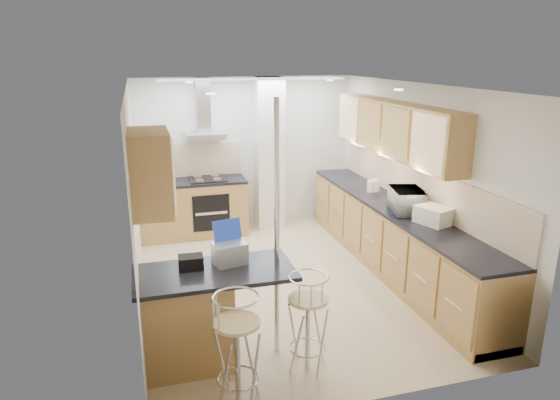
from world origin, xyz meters
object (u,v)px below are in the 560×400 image
object	(u,v)px
bread_bin	(434,215)
laptop	(230,253)
microwave	(407,201)
bar_stool_near	(237,350)
bar_stool_end	(308,323)

from	to	relation	value
bread_bin	laptop	bearing A→B (deg)	172.00
microwave	bar_stool_near	bearing A→B (deg)	138.73
bar_stool_end	bread_bin	bearing A→B (deg)	-50.96
bar_stool_near	laptop	bearing A→B (deg)	86.87
bar_stool_end	bread_bin	xyz separation A→B (m)	(1.92, 1.03, 0.54)
microwave	bread_bin	size ratio (longest dim) A/B	1.40
laptop	bar_stool_end	bearing A→B (deg)	-52.28
bar_stool_near	bar_stool_end	world-z (taller)	bar_stool_near
microwave	bar_stool_end	distance (m)	2.44
bar_stool_near	bar_stool_end	size ratio (longest dim) A/B	1.05
bar_stool_end	microwave	bearing A→B (deg)	-39.73
laptop	bar_stool_near	xyz separation A→B (m)	(-0.09, -0.78, -0.54)
microwave	bread_bin	world-z (taller)	microwave
laptop	bread_bin	bearing A→B (deg)	-2.19
bread_bin	bar_stool_near	bearing A→B (deg)	-173.42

